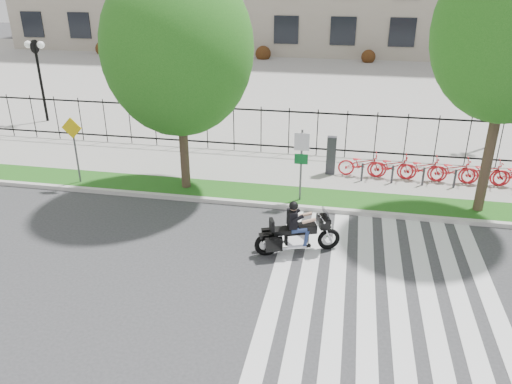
# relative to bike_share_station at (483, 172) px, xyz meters

# --- Properties ---
(ground) EXTENTS (120.00, 120.00, 0.00)m
(ground) POSITION_rel_bike_share_station_xyz_m (-8.63, -7.20, -0.63)
(ground) COLOR #333335
(ground) RESTS_ON ground
(curb) EXTENTS (60.00, 0.20, 0.15)m
(curb) POSITION_rel_bike_share_station_xyz_m (-8.63, -3.10, -0.56)
(curb) COLOR #BBB8B0
(curb) RESTS_ON ground
(grass_verge) EXTENTS (60.00, 1.50, 0.15)m
(grass_verge) POSITION_rel_bike_share_station_xyz_m (-8.63, -2.25, -0.56)
(grass_verge) COLOR #1C5515
(grass_verge) RESTS_ON ground
(sidewalk) EXTENTS (60.00, 3.50, 0.15)m
(sidewalk) POSITION_rel_bike_share_station_xyz_m (-8.63, 0.25, -0.56)
(sidewalk) COLOR gray
(sidewalk) RESTS_ON ground
(plaza) EXTENTS (80.00, 34.00, 0.10)m
(plaza) POSITION_rel_bike_share_station_xyz_m (-8.63, 17.80, -0.58)
(plaza) COLOR gray
(plaza) RESTS_ON ground
(crosswalk_stripes) EXTENTS (5.70, 8.00, 0.01)m
(crosswalk_stripes) POSITION_rel_bike_share_station_xyz_m (-3.81, -7.20, -0.63)
(crosswalk_stripes) COLOR silver
(crosswalk_stripes) RESTS_ON ground
(iron_fence) EXTENTS (30.00, 0.06, 2.00)m
(iron_fence) POSITION_rel_bike_share_station_xyz_m (-8.63, 2.00, 0.52)
(iron_fence) COLOR black
(iron_fence) RESTS_ON sidewalk
(lamp_post_left) EXTENTS (1.06, 0.70, 4.25)m
(lamp_post_left) POSITION_rel_bike_share_station_xyz_m (-20.63, 4.80, 2.57)
(lamp_post_left) COLOR black
(lamp_post_left) RESTS_ON ground
(lamp_post_right) EXTENTS (1.06, 0.70, 4.25)m
(lamp_post_right) POSITION_rel_bike_share_station_xyz_m (1.37, 4.80, 2.57)
(lamp_post_right) COLOR black
(lamp_post_right) RESTS_ON ground
(street_tree_1) EXTENTS (5.01, 5.01, 7.78)m
(street_tree_1) POSITION_rel_bike_share_station_xyz_m (-10.63, -2.25, 4.41)
(street_tree_1) COLOR #3E2C22
(street_tree_1) RESTS_ON grass_verge
(bike_share_station) EXTENTS (11.09, 0.86, 1.50)m
(bike_share_station) POSITION_rel_bike_share_station_xyz_m (0.00, 0.00, 0.00)
(bike_share_station) COLOR #2D2D33
(bike_share_station) RESTS_ON sidewalk
(sign_pole_regulatory) EXTENTS (0.50, 0.09, 2.50)m
(sign_pole_regulatory) POSITION_rel_bike_share_station_xyz_m (-6.42, -2.62, 1.11)
(sign_pole_regulatory) COLOR #59595B
(sign_pole_regulatory) RESTS_ON grass_verge
(sign_pole_warning) EXTENTS (0.78, 0.09, 2.49)m
(sign_pole_warning) POSITION_rel_bike_share_station_xyz_m (-14.66, -2.62, 1.11)
(sign_pole_warning) COLOR #59595B
(sign_pole_warning) RESTS_ON grass_verge
(motorcycle_rider) EXTENTS (2.39, 1.25, 1.93)m
(motorcycle_rider) POSITION_rel_bike_share_station_xyz_m (-6.13, -5.85, 0.01)
(motorcycle_rider) COLOR black
(motorcycle_rider) RESTS_ON ground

